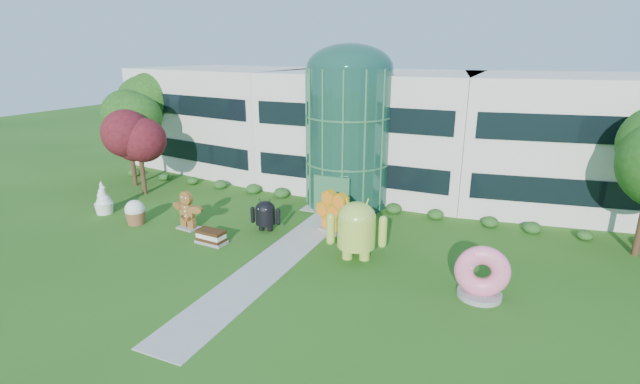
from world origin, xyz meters
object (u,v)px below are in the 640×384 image
at_px(android_black, 265,213).
at_px(gingerbread, 187,210).
at_px(android_green, 357,226).
at_px(donut, 482,271).

distance_m(android_black, gingerbread, 5.02).
bearing_deg(android_green, gingerbread, 165.01).
height_order(android_green, donut, android_green).
xyz_separation_m(donut, gingerbread, (-18.00, 1.32, -0.05)).
relative_size(android_black, gingerbread, 0.84).
xyz_separation_m(android_black, donut, (13.29, -3.06, 0.16)).
distance_m(android_green, donut, 6.84).
height_order(android_black, gingerbread, gingerbread).
relative_size(android_green, donut, 1.47).
bearing_deg(android_black, donut, -25.45).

